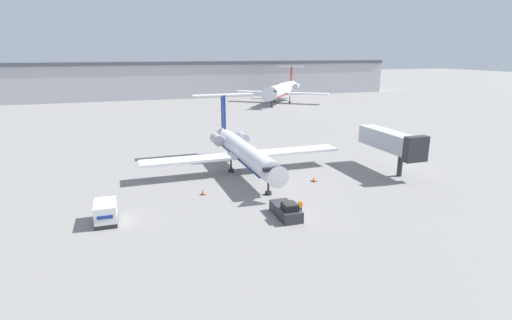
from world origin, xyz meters
The scene contains 10 objects.
ground_plane centered at (0.00, 0.00, 0.00)m, with size 600.00×600.00×0.00m, color gray.
terminal_building centered at (0.00, 120.00, 6.68)m, with size 180.00×16.80×13.31m.
airplane_main centered at (-0.14, 17.12, 3.19)m, with size 28.85×25.08×10.10m.
pushback_tug centered at (-0.59, 0.21, 0.69)m, with size 2.02×4.66×1.86m.
luggage_cart centered at (-18.47, 4.69, 1.08)m, with size 2.11×3.73×2.16m.
worker_near_tug centered at (1.06, 0.28, 0.87)m, with size 0.40×0.24×1.67m.
traffic_cone_left centered at (-7.56, 9.61, 0.34)m, with size 0.52×0.52×0.72m.
traffic_cone_right centered at (7.56, 9.95, 0.29)m, with size 0.69×0.69×0.61m.
airplane_parked_far_left centered at (35.23, 89.73, 4.34)m, with size 27.46×29.62×11.54m.
jet_bridge centered at (19.91, 10.61, 4.45)m, with size 3.20×12.00×6.19m.
Camera 1 is at (-16.03, -35.70, 16.81)m, focal length 28.00 mm.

